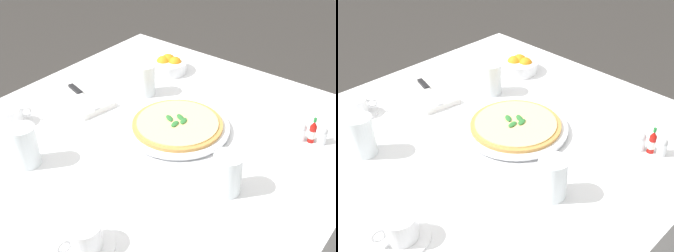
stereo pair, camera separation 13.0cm
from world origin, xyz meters
TOP-DOWN VIEW (x-y plane):
  - dining_table at (0.00, 0.00)m, footprint 1.13×1.13m
  - pizza_plate at (0.04, 0.05)m, footprint 0.32×0.32m
  - pizza at (0.04, 0.05)m, footprint 0.28×0.28m
  - coffee_cup_far_right at (-0.40, -0.25)m, footprint 0.13×0.13m
  - coffee_cup_near_left at (0.15, -0.44)m, footprint 0.13×0.13m
  - water_glass_near_right at (-0.19, 0.16)m, footprint 0.07×0.07m
  - water_glass_far_left at (-0.19, -0.34)m, footprint 0.07×0.07m
  - water_glass_left_edge at (0.30, -0.10)m, footprint 0.08×0.08m
  - napkin_folded at (-0.33, -0.02)m, footprint 0.24×0.16m
  - dinner_knife at (-0.32, -0.02)m, footprint 0.19×0.07m
  - citrus_bowl at (-0.23, 0.35)m, footprint 0.15×0.15m
  - hot_sauce_bottle at (0.39, 0.24)m, footprint 0.02×0.02m
  - salt_shaker at (0.41, 0.25)m, footprint 0.03×0.03m
  - pepper_shaker at (0.36, 0.23)m, footprint 0.03×0.03m

SIDE VIEW (x-z plane):
  - dining_table at x=0.00m, z-range 0.24..0.98m
  - napkin_folded at x=-0.33m, z-range 0.74..0.76m
  - pizza_plate at x=0.04m, z-range 0.74..0.76m
  - dinner_knife at x=-0.32m, z-range 0.76..0.77m
  - pizza at x=0.04m, z-range 0.75..0.77m
  - salt_shaker at x=0.41m, z-range 0.74..0.79m
  - pepper_shaker at x=0.36m, z-range 0.74..0.79m
  - coffee_cup_far_right at x=-0.40m, z-range 0.74..0.79m
  - citrus_bowl at x=-0.23m, z-range 0.73..0.80m
  - coffee_cup_near_left at x=0.15m, z-range 0.74..0.80m
  - hot_sauce_bottle at x=0.39m, z-range 0.73..0.81m
  - water_glass_near_right at x=-0.19m, z-range 0.73..0.84m
  - water_glass_left_edge at x=0.30m, z-range 0.73..0.84m
  - water_glass_far_left at x=-0.19m, z-range 0.73..0.85m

